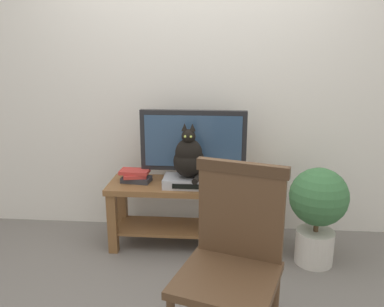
{
  "coord_description": "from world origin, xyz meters",
  "views": [
    {
      "loc": [
        0.23,
        -2.3,
        1.58
      ],
      "look_at": [
        0.0,
        0.57,
        0.79
      ],
      "focal_mm": 37.33,
      "sensor_mm": 36.0,
      "label": 1
    }
  ],
  "objects_px": {
    "potted_plant": "(318,208)",
    "wooden_chair": "(233,252)",
    "tv": "(193,145)",
    "media_box": "(189,181)",
    "book_stack": "(136,176)",
    "tv_stand": "(193,203)",
    "cat": "(189,158)"
  },
  "relations": [
    {
      "from": "tv",
      "to": "book_stack",
      "type": "relative_size",
      "value": 3.28
    },
    {
      "from": "media_box",
      "to": "book_stack",
      "type": "height_order",
      "value": "book_stack"
    },
    {
      "from": "media_box",
      "to": "book_stack",
      "type": "xyz_separation_m",
      "value": [
        -0.43,
        0.06,
        0.01
      ]
    },
    {
      "from": "media_box",
      "to": "tv_stand",
      "type": "bearing_deg",
      "value": 66.37
    },
    {
      "from": "media_box",
      "to": "cat",
      "type": "height_order",
      "value": "cat"
    },
    {
      "from": "wooden_chair",
      "to": "tv",
      "type": "bearing_deg",
      "value": 103.54
    },
    {
      "from": "cat",
      "to": "potted_plant",
      "type": "relative_size",
      "value": 0.58
    },
    {
      "from": "media_box",
      "to": "wooden_chair",
      "type": "bearing_deg",
      "value": -73.94
    },
    {
      "from": "tv_stand",
      "to": "tv",
      "type": "relative_size",
      "value": 1.6
    },
    {
      "from": "media_box",
      "to": "wooden_chair",
      "type": "xyz_separation_m",
      "value": [
        0.31,
        -1.09,
        0.02
      ]
    },
    {
      "from": "book_stack",
      "to": "wooden_chair",
      "type": "bearing_deg",
      "value": -57.24
    },
    {
      "from": "cat",
      "to": "book_stack",
      "type": "xyz_separation_m",
      "value": [
        -0.43,
        0.08,
        -0.18
      ]
    },
    {
      "from": "potted_plant",
      "to": "wooden_chair",
      "type": "bearing_deg",
      "value": -123.57
    },
    {
      "from": "cat",
      "to": "potted_plant",
      "type": "distance_m",
      "value": 1.0
    },
    {
      "from": "wooden_chair",
      "to": "book_stack",
      "type": "bearing_deg",
      "value": 122.76
    },
    {
      "from": "tv_stand",
      "to": "potted_plant",
      "type": "relative_size",
      "value": 1.79
    },
    {
      "from": "tv",
      "to": "wooden_chair",
      "type": "height_order",
      "value": "tv"
    },
    {
      "from": "media_box",
      "to": "potted_plant",
      "type": "distance_m",
      "value": 0.96
    },
    {
      "from": "tv_stand",
      "to": "wooden_chair",
      "type": "distance_m",
      "value": 1.2
    },
    {
      "from": "cat",
      "to": "potted_plant",
      "type": "height_order",
      "value": "cat"
    },
    {
      "from": "tv",
      "to": "cat",
      "type": "relative_size",
      "value": 1.95
    },
    {
      "from": "tv_stand",
      "to": "tv",
      "type": "xyz_separation_m",
      "value": [
        0.0,
        0.07,
        0.46
      ]
    },
    {
      "from": "tv",
      "to": "potted_plant",
      "type": "xyz_separation_m",
      "value": [
        0.92,
        -0.26,
        -0.39
      ]
    },
    {
      "from": "cat",
      "to": "wooden_chair",
      "type": "xyz_separation_m",
      "value": [
        0.31,
        -1.08,
        -0.17
      ]
    },
    {
      "from": "tv_stand",
      "to": "book_stack",
      "type": "relative_size",
      "value": 5.25
    },
    {
      "from": "tv",
      "to": "cat",
      "type": "height_order",
      "value": "tv"
    },
    {
      "from": "tv_stand",
      "to": "book_stack",
      "type": "height_order",
      "value": "book_stack"
    },
    {
      "from": "book_stack",
      "to": "potted_plant",
      "type": "height_order",
      "value": "potted_plant"
    },
    {
      "from": "tv",
      "to": "media_box",
      "type": "relative_size",
      "value": 2.12
    },
    {
      "from": "tv",
      "to": "potted_plant",
      "type": "bearing_deg",
      "value": -15.79
    },
    {
      "from": "cat",
      "to": "wooden_chair",
      "type": "distance_m",
      "value": 1.14
    },
    {
      "from": "tv_stand",
      "to": "book_stack",
      "type": "xyz_separation_m",
      "value": [
        -0.45,
        0.01,
        0.21
      ]
    }
  ]
}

